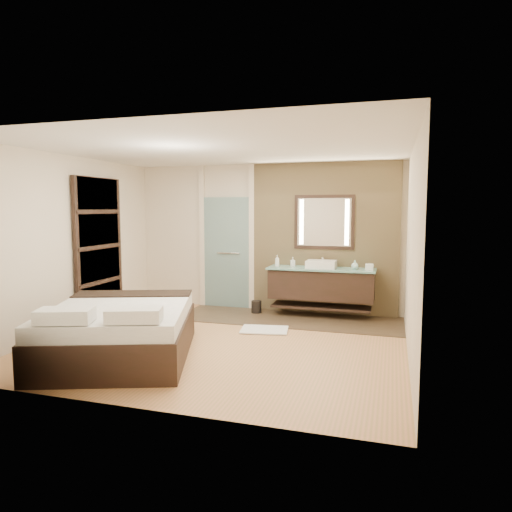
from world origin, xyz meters
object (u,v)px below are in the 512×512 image
(bed, at_px, (120,331))
(waste_bin, at_px, (256,307))
(vanity, at_px, (321,284))
(mirror_unit, at_px, (324,222))

(bed, height_order, waste_bin, bed)
(bed, distance_m, waste_bin, 2.99)
(vanity, xyz_separation_m, mirror_unit, (0.00, 0.24, 1.07))
(mirror_unit, bearing_deg, waste_bin, -165.15)
(vanity, bearing_deg, bed, -126.37)
(vanity, distance_m, mirror_unit, 1.10)
(bed, bearing_deg, waste_bin, 51.49)
(mirror_unit, bearing_deg, vanity, -90.00)
(vanity, relative_size, bed, 0.72)
(vanity, bearing_deg, waste_bin, -176.63)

